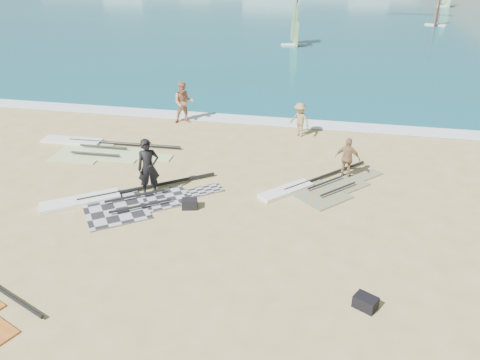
% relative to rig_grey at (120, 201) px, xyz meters
% --- Properties ---
extents(ground, '(300.00, 300.00, 0.00)m').
position_rel_rig_grey_xyz_m(ground, '(4.57, -3.58, -0.05)').
color(ground, tan).
rests_on(ground, ground).
extents(surf_line, '(300.00, 1.20, 0.04)m').
position_rel_rig_grey_xyz_m(surf_line, '(4.57, 8.72, -0.05)').
color(surf_line, white).
rests_on(surf_line, ground).
extents(rig_grey, '(5.67, 4.44, 0.20)m').
position_rel_rig_grey_xyz_m(rig_grey, '(0.00, 0.00, 0.00)').
color(rig_grey, '#262629').
rests_on(rig_grey, ground).
extents(rig_green, '(6.12, 2.42, 0.20)m').
position_rel_rig_grey_xyz_m(rig_green, '(-3.01, 4.00, 0.00)').
color(rig_green, '#8CD036').
rests_on(rig_green, ground).
extents(rig_orange, '(4.26, 4.02, 0.19)m').
position_rel_rig_grey_xyz_m(rig_orange, '(6.23, 2.20, -0.00)').
color(rig_orange, orange).
rests_on(rig_orange, ground).
extents(gear_bag_near, '(0.56, 0.47, 0.31)m').
position_rel_rig_grey_xyz_m(gear_bag_near, '(2.36, 0.07, 0.11)').
color(gear_bag_near, black).
rests_on(gear_bag_near, ground).
extents(gear_bag_far, '(0.63, 0.57, 0.31)m').
position_rel_rig_grey_xyz_m(gear_bag_far, '(7.73, -3.55, 0.11)').
color(gear_bag_far, black).
rests_on(gear_bag_far, ground).
extents(person_wetsuit, '(0.87, 0.78, 1.99)m').
position_rel_rig_grey_xyz_m(person_wetsuit, '(0.79, 0.71, 0.94)').
color(person_wetsuit, black).
rests_on(person_wetsuit, ground).
extents(beachgoer_left, '(1.15, 1.02, 1.97)m').
position_rel_rig_grey_xyz_m(beachgoer_left, '(-0.28, 7.85, 0.93)').
color(beachgoer_left, '#B57758').
rests_on(beachgoer_left, ground).
extents(beachgoer_mid, '(1.14, 0.99, 1.53)m').
position_rel_rig_grey_xyz_m(beachgoer_mid, '(5.22, 7.13, 0.71)').
color(beachgoer_mid, '#977A51').
rests_on(beachgoer_mid, ground).
extents(beachgoer_back, '(0.95, 0.56, 1.53)m').
position_rel_rig_grey_xyz_m(beachgoer_back, '(7.27, 3.34, 0.71)').
color(beachgoer_back, '#97724E').
rests_on(beachgoer_back, ground).
extents(windsurfer_left, '(2.23, 2.49, 3.93)m').
position_rel_rig_grey_xyz_m(windsurfer_left, '(2.95, 28.06, 1.13)').
color(windsurfer_left, white).
rests_on(windsurfer_left, ground).
extents(windsurfer_centre, '(2.16, 2.46, 3.79)m').
position_rel_rig_grey_xyz_m(windsurfer_centre, '(16.43, 42.06, 1.10)').
color(windsurfer_centre, white).
rests_on(windsurfer_centre, ground).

